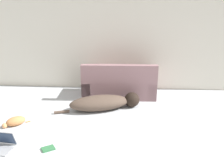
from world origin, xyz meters
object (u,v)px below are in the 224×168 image
Objects in this scene: cat at (15,121)px; laptop_open at (2,143)px; couch at (119,85)px; dog at (104,102)px; book_green at (48,149)px.

cat is 1.10× the size of laptop_open.
dog is at bearing 69.61° from couch.
couch reaches higher than cat.
couch is 2.45m from cat.
couch is 0.97× the size of dog.
laptop_open is at bearing 62.16° from cat.
laptop_open reaches higher than cat.
book_green is at bearing 6.44° from laptop_open.
book_green is (0.83, -0.72, -0.07)m from cat.
laptop_open is (0.12, -0.72, 0.00)m from cat.
couch is 3.98× the size of cat.
couch is 2.91m from laptop_open.
couch is 2.57m from book_green.
cat reaches higher than book_green.
dog is at bearing 170.76° from cat.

